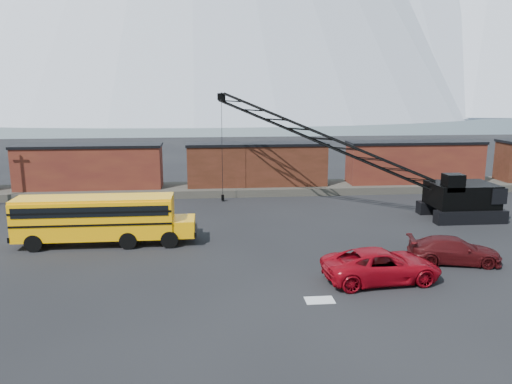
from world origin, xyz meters
The scene contains 10 objects.
ground centered at (0.00, 0.00, 0.00)m, with size 160.00×160.00×0.00m, color black.
gravel_berm centered at (0.00, 22.00, 0.35)m, with size 120.00×5.00×0.70m, color #4E4A40.
boxcar_west_near centered at (-16.00, 22.00, 2.76)m, with size 13.70×3.10×4.17m.
boxcar_mid centered at (0.00, 22.00, 2.76)m, with size 13.70×3.10×4.17m.
boxcar_east_near centered at (16.00, 22.00, 2.76)m, with size 13.70×3.10×4.17m.
snow_patch centered at (0.50, -4.00, 0.01)m, with size 1.40×0.90×0.02m, color silver.
school_bus centered at (-11.76, 6.06, 1.79)m, with size 11.65×2.65×3.19m.
red_pickup centered at (4.29, -1.84, 0.87)m, with size 2.88×6.24×1.73m, color maroon.
maroon_suv centered at (9.47, 0.49, 0.76)m, with size 2.13×5.24×1.52m, color #400B0D.
crawler_crane centered at (5.08, 14.21, 5.79)m, with size 21.73×10.34×9.84m.
Camera 1 is at (-4.70, -26.10, 10.00)m, focal length 35.00 mm.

